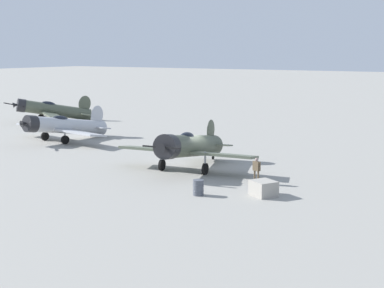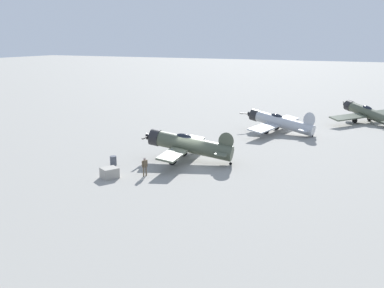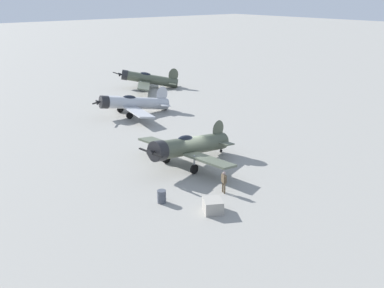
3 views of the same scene
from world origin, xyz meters
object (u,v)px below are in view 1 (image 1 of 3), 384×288
airplane_foreground (189,146)px  fuel_drum (198,188)px  ground_crew_mechanic (257,168)px  airplane_mid_apron (64,126)px  airplane_far_line (52,110)px  equipment_crate (264,188)px

airplane_foreground → fuel_drum: airplane_foreground is taller
airplane_foreground → ground_crew_mechanic: bearing=70.1°
airplane_mid_apron → ground_crew_mechanic: airplane_mid_apron is taller
airplane_mid_apron → airplane_far_line: airplane_mid_apron is taller
equipment_crate → fuel_drum: 3.81m
ground_crew_mechanic → equipment_crate: size_ratio=0.94×
fuel_drum → airplane_mid_apron: bearing=-26.5°
airplane_mid_apron → equipment_crate: bearing=80.6°
airplane_far_line → ground_crew_mechanic: (-34.87, 16.22, -0.38)m
airplane_foreground → airplane_mid_apron: bearing=-113.1°
airplane_far_line → equipment_crate: bearing=97.2°
airplane_far_line → ground_crew_mechanic: 38.46m
ground_crew_mechanic → equipment_crate: (-1.70, 2.57, -0.57)m
airplane_foreground → airplane_far_line: airplane_foreground is taller
airplane_far_line → fuel_drum: bearing=92.5°
equipment_crate → fuel_drum: fuel_drum is taller
airplane_foreground → airplane_far_line: size_ratio=0.87×
airplane_foreground → ground_crew_mechanic: size_ratio=6.10×
airplane_foreground → fuel_drum: (-4.34, 5.82, -1.24)m
equipment_crate → ground_crew_mechanic: bearing=-56.5°
fuel_drum → airplane_foreground: bearing=-53.3°
airplane_far_line → ground_crew_mechanic: bearing=99.5°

